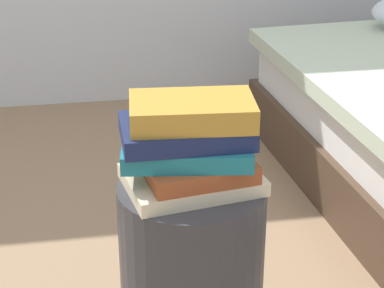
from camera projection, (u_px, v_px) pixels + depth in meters
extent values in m
cube|color=beige|center=(190.00, 179.00, 1.53)|extent=(0.31, 0.25, 0.03)
cube|color=#994723|center=(196.00, 164.00, 1.52)|extent=(0.25, 0.23, 0.04)
cube|color=#1E727F|center=(187.00, 149.00, 1.50)|extent=(0.29, 0.21, 0.04)
cube|color=#19234C|center=(186.00, 131.00, 1.48)|extent=(0.28, 0.18, 0.04)
cube|color=#B7842D|center=(194.00, 111.00, 1.46)|extent=(0.27, 0.18, 0.05)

